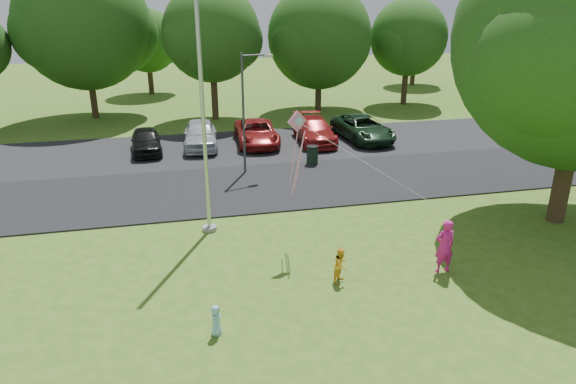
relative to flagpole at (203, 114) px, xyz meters
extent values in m
plane|color=#3C6119|center=(3.50, -5.00, -4.17)|extent=(120.00, 120.00, 0.00)
cube|color=black|center=(3.50, 4.00, -4.14)|extent=(60.00, 6.00, 0.06)
cube|color=black|center=(3.50, 10.50, -4.14)|extent=(42.00, 7.00, 0.06)
cylinder|color=#B7BABF|center=(0.00, 0.00, 0.83)|extent=(0.14, 0.14, 10.00)
cylinder|color=gray|center=(0.00, 0.00, -4.09)|extent=(0.50, 0.50, 0.16)
cylinder|color=#3F3F44|center=(2.17, 6.00, -1.41)|extent=(0.11, 0.11, 5.51)
cylinder|color=#3F3F44|center=(2.78, 6.19, 1.20)|extent=(1.25, 0.45, 0.08)
cube|color=silver|center=(3.39, 6.38, 1.14)|extent=(0.45, 0.31, 0.13)
cylinder|color=black|center=(5.59, 6.57, -3.72)|extent=(0.56, 0.56, 0.90)
cylinder|color=black|center=(5.59, 6.57, -3.24)|extent=(0.60, 0.60, 0.05)
cylinder|color=#332316|center=(12.56, -1.99, -2.45)|extent=(0.62, 0.62, 3.42)
sphere|color=#183F11|center=(10.80, -3.09, 1.90)|extent=(5.29, 5.29, 5.29)
sphere|color=#183F11|center=(10.26, -2.99, 1.86)|extent=(4.58, 4.58, 4.58)
cylinder|color=#332316|center=(-6.10, 20.24, -2.57)|extent=(0.44, 0.44, 3.19)
sphere|color=#183F11|center=(-6.10, 20.24, 2.00)|extent=(8.50, 8.50, 8.50)
sphere|color=#183F11|center=(-4.18, 21.09, 1.37)|extent=(5.53, 5.53, 5.53)
sphere|color=#183F11|center=(-7.80, 19.17, 1.58)|extent=(5.10, 5.10, 5.10)
cylinder|color=#332316|center=(1.92, 17.90, -2.45)|extent=(0.44, 0.44, 3.43)
sphere|color=#183F11|center=(1.92, 17.90, 1.45)|extent=(6.27, 6.27, 6.27)
sphere|color=#183F11|center=(3.33, 18.53, 0.98)|extent=(4.07, 4.07, 4.07)
sphere|color=#183F11|center=(0.66, 17.12, 1.14)|extent=(3.76, 3.76, 3.76)
cylinder|color=#332316|center=(9.53, 19.17, -2.84)|extent=(0.44, 0.44, 2.66)
sphere|color=#183F11|center=(9.53, 19.17, 1.03)|extent=(7.27, 7.27, 7.27)
sphere|color=#183F11|center=(11.16, 19.89, 0.49)|extent=(4.72, 4.72, 4.72)
sphere|color=#183F11|center=(8.07, 18.26, 0.67)|extent=(4.36, 4.36, 4.36)
cylinder|color=#332316|center=(16.62, 19.89, -2.66)|extent=(0.44, 0.44, 3.02)
sphere|color=#183F11|center=(16.62, 19.89, 0.84)|extent=(5.67, 5.67, 5.67)
sphere|color=#183F11|center=(17.89, 20.46, 0.41)|extent=(3.68, 3.68, 3.68)
sphere|color=#183F11|center=(15.48, 19.18, 0.55)|extent=(3.40, 3.40, 3.40)
cylinder|color=#332316|center=(25.42, 17.25, -2.45)|extent=(0.44, 0.44, 3.42)
sphere|color=#183F11|center=(25.42, 17.25, 2.33)|extent=(8.77, 8.77, 8.77)
sphere|color=#183F11|center=(27.39, 18.13, 1.67)|extent=(5.70, 5.70, 5.70)
sphere|color=#183F11|center=(23.67, 16.15, 1.89)|extent=(5.26, 5.26, 5.26)
cylinder|color=#332316|center=(-2.50, 29.00, -2.87)|extent=(0.44, 0.44, 2.60)
sphere|color=#183F11|center=(-2.50, 29.00, 0.25)|extent=(5.20, 5.20, 5.20)
sphere|color=#183F11|center=(-1.33, 29.52, -0.14)|extent=(3.38, 3.38, 3.38)
sphere|color=#183F11|center=(-3.54, 28.35, -0.01)|extent=(3.12, 3.12, 3.12)
cylinder|color=#332316|center=(21.50, 28.50, -2.87)|extent=(0.44, 0.44, 2.60)
sphere|color=#183F11|center=(21.50, 28.50, 0.25)|extent=(5.20, 5.20, 5.20)
sphere|color=#183F11|center=(22.67, 29.02, -0.14)|extent=(3.38, 3.38, 3.38)
sphere|color=#183F11|center=(20.46, 27.85, -0.01)|extent=(3.12, 3.12, 3.12)
imported|color=black|center=(-2.41, 10.44, -3.47)|extent=(1.71, 3.83, 1.28)
imported|color=#B2B7BF|center=(0.44, 10.77, -3.36)|extent=(2.03, 4.46, 1.49)
imported|color=maroon|center=(3.54, 10.78, -3.45)|extent=(2.42, 4.85, 1.32)
imported|color=maroon|center=(6.79, 10.46, -3.43)|extent=(2.20, 4.80, 1.36)
imported|color=black|center=(9.62, 10.31, -3.42)|extent=(2.71, 5.13, 1.38)
imported|color=#D71C84|center=(6.58, -4.51, -3.32)|extent=(0.63, 0.42, 1.69)
imported|color=yellow|center=(3.42, -4.36, -3.64)|extent=(0.65, 0.64, 1.05)
imported|color=#8AC7D3|center=(-0.34, -6.10, -3.76)|extent=(0.36, 0.45, 0.81)
cube|color=pink|center=(2.72, -1.80, 0.03)|extent=(0.65, 0.24, 0.66)
cube|color=#8CC6E5|center=(2.77, -1.83, 0.05)|extent=(0.31, 0.12, 0.32)
cylinder|color=white|center=(4.65, -3.15, -1.11)|extent=(3.86, 2.72, 2.30)
cylinder|color=pink|center=(2.62, -1.80, -1.11)|extent=(0.21, 0.28, 1.76)
cylinder|color=pink|center=(2.82, -1.75, -1.25)|extent=(0.24, 0.46, 2.01)
cylinder|color=pink|center=(2.72, -1.88, -1.39)|extent=(0.27, 0.67, 2.25)
camera|label=1|loc=(-1.00, -16.75, 3.56)|focal=32.00mm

